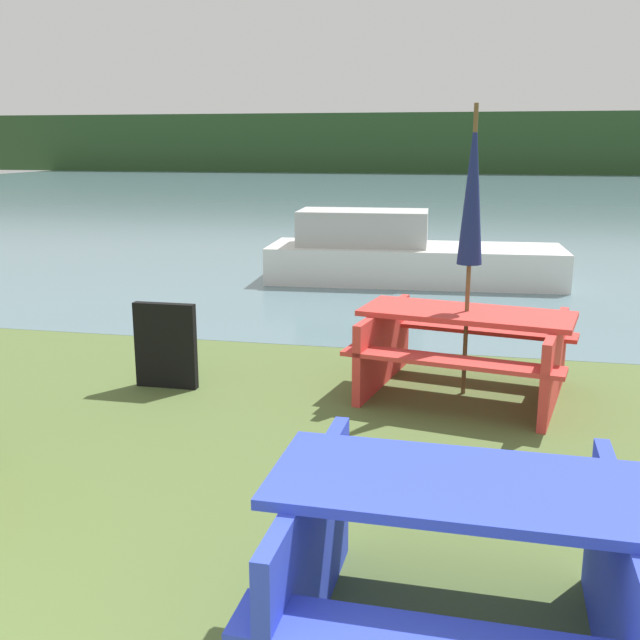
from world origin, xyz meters
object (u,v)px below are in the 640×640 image
(umbrella_navy, at_px, (473,189))
(picnic_table_red, at_px, (465,343))
(picnic_table_blue, at_px, (457,553))
(boat, at_px, (403,256))
(signboard, at_px, (166,346))

(umbrella_navy, bearing_deg, picnic_table_red, 63.43)
(picnic_table_blue, height_order, umbrella_navy, umbrella_navy)
(picnic_table_blue, xyz_separation_m, picnic_table_red, (-0.05, 3.40, -0.02))
(picnic_table_blue, xyz_separation_m, boat, (-1.10, 8.55, -0.06))
(picnic_table_blue, xyz_separation_m, umbrella_navy, (-0.05, 3.40, 1.26))
(umbrella_navy, relative_size, boat, 0.53)
(picnic_table_red, xyz_separation_m, signboard, (-2.54, -0.37, -0.07))
(signboard, bearing_deg, umbrella_navy, 8.17)
(picnic_table_blue, bearing_deg, boat, 97.36)
(umbrella_navy, height_order, signboard, umbrella_navy)
(picnic_table_red, height_order, umbrella_navy, umbrella_navy)
(boat, bearing_deg, signboard, -108.44)
(picnic_table_blue, relative_size, signboard, 2.06)
(picnic_table_blue, relative_size, picnic_table_red, 0.79)
(picnic_table_blue, height_order, picnic_table_red, picnic_table_blue)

